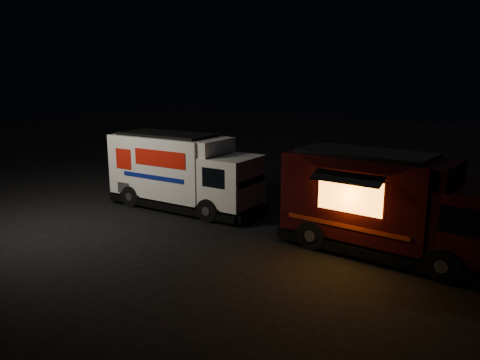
% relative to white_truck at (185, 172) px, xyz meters
% --- Properties ---
extents(ground, '(80.00, 80.00, 0.00)m').
position_rel_white_truck_xyz_m(ground, '(0.14, -1.27, -1.38)').
color(ground, black).
rests_on(ground, ground).
extents(white_truck, '(6.23, 2.58, 2.76)m').
position_rel_white_truck_xyz_m(white_truck, '(0.00, 0.00, 0.00)').
color(white_truck, white).
rests_on(white_truck, ground).
extents(red_truck, '(6.03, 2.26, 2.80)m').
position_rel_white_truck_xyz_m(red_truck, '(7.65, 0.06, 0.02)').
color(red_truck, '#330D09').
rests_on(red_truck, ground).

